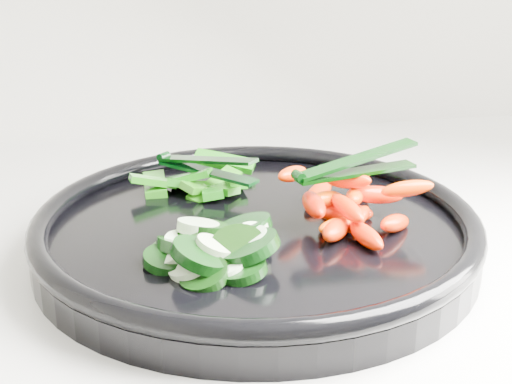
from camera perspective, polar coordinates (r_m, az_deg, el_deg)
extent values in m
cylinder|color=black|center=(0.61, 0.00, -3.76)|extent=(0.41, 0.41, 0.02)
torus|color=black|center=(0.60, 0.00, -2.15)|extent=(0.42, 0.42, 0.02)
cylinder|color=black|center=(0.51, -4.16, -6.69)|extent=(0.05, 0.05, 0.02)
cylinder|color=beige|center=(0.52, -5.24, -6.13)|extent=(0.04, 0.04, 0.02)
cylinder|color=black|center=(0.55, -5.64, -4.52)|extent=(0.06, 0.06, 0.03)
cylinder|color=#D8ECBD|center=(0.55, -5.74, -4.65)|extent=(0.04, 0.04, 0.02)
cylinder|color=black|center=(0.55, -5.00, -4.51)|extent=(0.05, 0.05, 0.02)
cylinder|color=#DDF8C6|center=(0.55, -5.74, -4.38)|extent=(0.04, 0.04, 0.02)
cylinder|color=black|center=(0.52, -1.22, -6.25)|extent=(0.05, 0.05, 0.02)
cylinder|color=#DCF0C0|center=(0.52, -2.51, -6.15)|extent=(0.04, 0.04, 0.02)
cylinder|color=black|center=(0.56, -3.20, -4.23)|extent=(0.04, 0.05, 0.02)
cylinder|color=beige|center=(0.55, -3.10, -4.32)|extent=(0.04, 0.04, 0.02)
cylinder|color=black|center=(0.55, -5.98, -4.51)|extent=(0.06, 0.06, 0.01)
cylinder|color=#DDF1C1|center=(0.55, -4.85, -4.55)|extent=(0.04, 0.04, 0.01)
cylinder|color=black|center=(0.54, -7.06, -5.41)|extent=(0.05, 0.05, 0.01)
cylinder|color=#CEEFBF|center=(0.54, -5.20, -4.92)|extent=(0.05, 0.05, 0.02)
cylinder|color=black|center=(0.55, -6.71, -4.67)|extent=(0.05, 0.06, 0.03)
cylinder|color=#B5CFA6|center=(0.54, -6.92, -5.21)|extent=(0.03, 0.03, 0.02)
cylinder|color=black|center=(0.53, -0.49, -4.47)|extent=(0.06, 0.06, 0.03)
cylinder|color=beige|center=(0.54, -0.57, -3.93)|extent=(0.04, 0.04, 0.02)
cylinder|color=black|center=(0.56, -4.09, -2.81)|extent=(0.05, 0.05, 0.02)
cylinder|color=beige|center=(0.56, -4.66, -2.80)|extent=(0.05, 0.05, 0.02)
cylinder|color=black|center=(0.52, -4.51, -5.08)|extent=(0.06, 0.06, 0.03)
cylinder|color=#DBEEBF|center=(0.53, -3.37, -4.43)|extent=(0.04, 0.04, 0.02)
cylinder|color=black|center=(0.53, -1.48, -4.41)|extent=(0.05, 0.05, 0.03)
cylinder|color=beige|center=(0.54, -0.20, -3.62)|extent=(0.04, 0.04, 0.02)
cylinder|color=black|center=(0.56, -0.91, -2.77)|extent=(0.06, 0.06, 0.02)
cylinder|color=beige|center=(0.56, -0.34, -3.11)|extent=(0.03, 0.03, 0.02)
ellipsoid|color=#DA3B00|center=(0.60, 8.08, -2.15)|extent=(0.04, 0.04, 0.02)
ellipsoid|color=#F64100|center=(0.58, 6.51, -2.70)|extent=(0.04, 0.03, 0.02)
ellipsoid|color=#FC1E00|center=(0.57, 8.79, -3.47)|extent=(0.03, 0.05, 0.02)
ellipsoid|color=red|center=(0.63, 6.01, -0.78)|extent=(0.02, 0.05, 0.02)
ellipsoid|color=red|center=(0.60, 11.05, -2.46)|extent=(0.04, 0.04, 0.03)
ellipsoid|color=#FF1F00|center=(0.62, 6.47, -1.29)|extent=(0.02, 0.04, 0.02)
ellipsoid|color=#FF3900|center=(0.58, 6.43, -3.03)|extent=(0.04, 0.05, 0.03)
ellipsoid|color=#FF2B00|center=(0.61, 7.22, -1.68)|extent=(0.06, 0.02, 0.03)
ellipsoid|color=#F35000|center=(0.68, 8.41, 0.60)|extent=(0.02, 0.04, 0.02)
ellipsoid|color=#EE2300|center=(0.65, 4.99, -0.14)|extent=(0.05, 0.05, 0.02)
ellipsoid|color=#F31F00|center=(0.59, 4.64, -1.00)|extent=(0.02, 0.06, 0.02)
ellipsoid|color=#EB3700|center=(0.61, 7.90, -0.34)|extent=(0.03, 0.05, 0.02)
ellipsoid|color=#FE3100|center=(0.58, 7.33, -1.29)|extent=(0.03, 0.05, 0.02)
ellipsoid|color=#F95500|center=(0.60, 5.68, -0.54)|extent=(0.04, 0.04, 0.02)
ellipsoid|color=#FF2C00|center=(0.61, 9.67, -0.22)|extent=(0.05, 0.02, 0.02)
ellipsoid|color=#F14100|center=(0.60, 7.36, 0.97)|extent=(0.04, 0.04, 0.02)
ellipsoid|color=#E45300|center=(0.61, 2.94, 1.45)|extent=(0.04, 0.04, 0.02)
ellipsoid|color=#FA4200|center=(0.62, 7.81, 1.29)|extent=(0.04, 0.02, 0.02)
ellipsoid|color=#FA3800|center=(0.59, 12.03, 0.27)|extent=(0.05, 0.02, 0.02)
cube|color=#09630E|center=(0.67, -3.50, 0.17)|extent=(0.03, 0.06, 0.02)
cube|color=#19720A|center=(0.68, -4.06, 0.35)|extent=(0.05, 0.05, 0.03)
cube|color=#09680A|center=(0.69, -1.97, 0.76)|extent=(0.02, 0.05, 0.02)
cube|color=#246D0A|center=(0.67, -3.19, 0.26)|extent=(0.04, 0.05, 0.01)
cube|color=#096409|center=(0.68, -3.32, 0.42)|extent=(0.06, 0.06, 0.02)
cube|color=#0A720E|center=(0.69, -8.08, 0.59)|extent=(0.02, 0.06, 0.01)
cube|color=#126809|center=(0.69, -5.96, 0.84)|extent=(0.03, 0.07, 0.03)
cube|color=#0A6D0B|center=(0.67, -5.59, 1.15)|extent=(0.05, 0.03, 0.02)
cube|color=#196509|center=(0.67, -8.25, 0.87)|extent=(0.04, 0.02, 0.02)
cube|color=#09680B|center=(0.72, -2.54, 2.47)|extent=(0.06, 0.04, 0.02)
cylinder|color=black|center=(0.57, 3.42, 1.28)|extent=(0.01, 0.01, 0.01)
cube|color=black|center=(0.60, 8.07, 1.58)|extent=(0.11, 0.04, 0.00)
cube|color=black|center=(0.60, 8.12, 2.62)|extent=(0.11, 0.04, 0.02)
cylinder|color=black|center=(0.71, -7.40, 2.84)|extent=(0.01, 0.01, 0.01)
cube|color=black|center=(0.67, -3.94, 1.64)|extent=(0.09, 0.09, 0.00)
cube|color=black|center=(0.67, -3.96, 2.58)|extent=(0.09, 0.09, 0.02)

